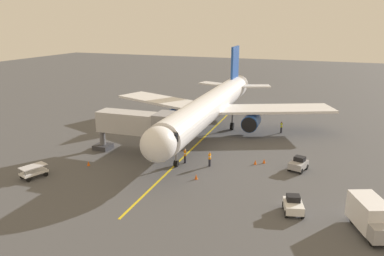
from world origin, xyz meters
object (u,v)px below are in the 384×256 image
safety_cone_nose_left (264,161)px  safety_cone_wing_starboard (196,177)px  box_truck_starboard_side (371,217)px  safety_cone_wing_port (88,163)px  ground_crew_wing_walker (185,156)px  jet_bridge (142,124)px  tug_portside (299,164)px  airplane (211,106)px  ground_crew_loader (281,127)px  baggage_cart_rear_apron (34,171)px  safety_cone_nose_right (255,162)px  tug_near_nose (293,205)px  ground_crew_marshaller (210,159)px

safety_cone_nose_left → safety_cone_wing_starboard: (5.70, 7.09, 0.00)m
box_truck_starboard_side → safety_cone_wing_port: size_ratio=9.08×
ground_crew_wing_walker → box_truck_starboard_side: 20.73m
jet_bridge → box_truck_starboard_side: jet_bridge is taller
jet_bridge → tug_portside: jet_bridge is taller
airplane → tug_portside: bearing=143.6°
tug_portside → safety_cone_wing_starboard: tug_portside is taller
ground_crew_loader → baggage_cart_rear_apron: bearing=49.8°
ground_crew_loader → airplane: bearing=21.3°
ground_crew_loader → box_truck_starboard_side: box_truck_starboard_side is taller
baggage_cart_rear_apron → safety_cone_wing_port: size_ratio=5.30×
box_truck_starboard_side → safety_cone_nose_right: (11.22, -11.02, -1.11)m
airplane → safety_cone_wing_port: 19.67m
safety_cone_nose_left → safety_cone_nose_right: (0.87, 0.74, 0.00)m
tug_portside → ground_crew_wing_walker: bearing=11.4°
baggage_cart_rear_apron → airplane: bearing=-118.9°
safety_cone_nose_right → tug_near_nose: bearing=118.2°
airplane → tug_portside: size_ratio=15.36×
safety_cone_nose_left → safety_cone_wing_port: same height
box_truck_starboard_side → ground_crew_wing_walker: bearing=-24.4°
box_truck_starboard_side → jet_bridge: bearing=-20.9°
ground_crew_loader → safety_cone_nose_right: (0.90, 13.72, -0.61)m
tug_portside → safety_cone_wing_starboard: 11.52m
baggage_cart_rear_apron → safety_cone_wing_port: bearing=-124.8°
tug_near_nose → safety_cone_wing_starboard: tug_near_nose is taller
tug_portside → safety_cone_nose_right: size_ratio=4.77×
safety_cone_nose_left → safety_cone_wing_port: (18.39, 7.97, 0.00)m
airplane → safety_cone_wing_port: size_ratio=73.29×
airplane → tug_near_nose: bearing=125.3°
safety_cone_nose_left → safety_cone_nose_right: size_ratio=1.00×
ground_crew_loader → box_truck_starboard_side: 26.81m
airplane → safety_cone_wing_starboard: bearing=103.5°
ground_crew_wing_walker → safety_cone_nose_right: size_ratio=3.11×
tug_near_nose → baggage_cart_rear_apron: bearing=4.5°
tug_portside → safety_cone_wing_port: size_ratio=4.77×
jet_bridge → ground_crew_loader: (-14.56, -15.23, -2.88)m
tug_portside → safety_cone_wing_port: bearing=18.0°
airplane → ground_crew_wing_walker: size_ratio=23.57×
safety_cone_wing_starboard → ground_crew_marshaller: bearing=-92.1°
jet_bridge → safety_cone_nose_right: 14.18m
safety_cone_nose_right → ground_crew_marshaller: bearing=27.3°
jet_bridge → safety_cone_wing_port: 7.73m
box_truck_starboard_side → safety_cone_nose_right: bearing=-44.5°
safety_cone_nose_left → safety_cone_nose_right: bearing=40.5°
tug_near_nose → ground_crew_marshaller: bearing=-36.9°
ground_crew_wing_walker → safety_cone_nose_left: size_ratio=3.11×
ground_crew_loader → tug_portside: bearing=105.7°
safety_cone_nose_left → safety_cone_wing_starboard: bearing=51.2°
ground_crew_marshaller → safety_cone_nose_right: 5.31m
tug_near_nose → safety_cone_wing_port: (22.87, -2.72, -0.43)m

